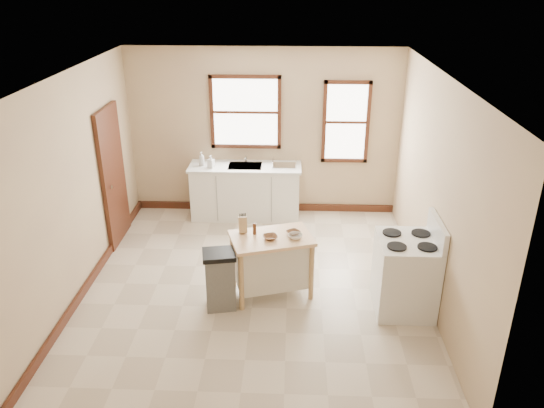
{
  "coord_description": "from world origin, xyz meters",
  "views": [
    {
      "loc": [
        0.48,
        -6.03,
        3.93
      ],
      "look_at": [
        0.22,
        0.4,
        1.04
      ],
      "focal_mm": 35.0,
      "sensor_mm": 36.0,
      "label": 1
    }
  ],
  "objects": [
    {
      "name": "knife_block",
      "position": [
        -0.13,
        -0.02,
        0.92
      ],
      "size": [
        0.12,
        0.12,
        0.2
      ],
      "primitive_type": null,
      "rotation": [
        0.0,
        0.0,
        0.23
      ],
      "color": "tan",
      "rests_on": "kitchen_island"
    },
    {
      "name": "baseboard_back",
      "position": [
        0.0,
        2.47,
        0.06
      ],
      "size": [
        4.5,
        0.04,
        0.12
      ],
      "primitive_type": "cube",
      "color": "#3C2210",
      "rests_on": "ground"
    },
    {
      "name": "soap_bottle_a",
      "position": [
        -1.01,
        2.18,
        1.04
      ],
      "size": [
        0.11,
        0.11,
        0.23
      ],
      "primitive_type": "imported",
      "rotation": [
        0.0,
        0.0,
        -0.31
      ],
      "color": "#B2B2B2",
      "rests_on": "sink_counter"
    },
    {
      "name": "kitchen_island",
      "position": [
        0.23,
        -0.13,
        0.41
      ],
      "size": [
        1.15,
        0.91,
        0.82
      ],
      "primitive_type": null,
      "rotation": [
        0.0,
        0.0,
        0.3
      ],
      "color": "tan",
      "rests_on": "ground"
    },
    {
      "name": "baseboard_left",
      "position": [
        -2.22,
        0.0,
        0.06
      ],
      "size": [
        0.04,
        5.0,
        0.12
      ],
      "primitive_type": "cube",
      "color": "#3C2210",
      "rests_on": "ground"
    },
    {
      "name": "ceiling",
      "position": [
        0.0,
        0.0,
        2.8
      ],
      "size": [
        5.0,
        5.0,
        0.0
      ],
      "primitive_type": "plane",
      "rotation": [
        3.14,
        0.0,
        0.0
      ],
      "color": "white",
      "rests_on": "ground"
    },
    {
      "name": "soap_bottle_b",
      "position": [
        -0.85,
        2.1,
        1.02
      ],
      "size": [
        0.12,
        0.12,
        0.21
      ],
      "primitive_type": "imported",
      "rotation": [
        0.0,
        0.0,
        -0.38
      ],
      "color": "#B2B2B2",
      "rests_on": "sink_counter"
    },
    {
      "name": "door_left",
      "position": [
        -2.21,
        1.3,
        1.05
      ],
      "size": [
        0.06,
        0.9,
        2.1
      ],
      "primitive_type": "cube",
      "color": "#3C2210",
      "rests_on": "ground"
    },
    {
      "name": "wall_left",
      "position": [
        -2.25,
        0.0,
        1.4
      ],
      "size": [
        0.04,
        5.0,
        2.8
      ],
      "primitive_type": "cube",
      "color": "tan",
      "rests_on": "ground"
    },
    {
      "name": "bowl_a",
      "position": [
        0.22,
        -0.18,
        0.85
      ],
      "size": [
        0.23,
        0.23,
        0.04
      ],
      "primitive_type": "imported",
      "rotation": [
        0.0,
        0.0,
        0.32
      ],
      "color": "brown",
      "rests_on": "kitchen_island"
    },
    {
      "name": "bowl_b",
      "position": [
        0.51,
        -0.05,
        0.84
      ],
      "size": [
        0.23,
        0.23,
        0.04
      ],
      "primitive_type": "imported",
      "rotation": [
        0.0,
        0.0,
        0.62
      ],
      "color": "brown",
      "rests_on": "kitchen_island"
    },
    {
      "name": "sink_counter",
      "position": [
        -0.3,
        2.2,
        0.46
      ],
      "size": [
        1.86,
        0.62,
        0.92
      ],
      "primitive_type": null,
      "color": "white",
      "rests_on": "ground"
    },
    {
      "name": "window_main",
      "position": [
        -0.3,
        2.48,
        1.75
      ],
      "size": [
        1.17,
        0.06,
        1.22
      ],
      "primitive_type": null,
      "color": "#3C2210",
      "rests_on": "wall_back"
    },
    {
      "name": "wall_right",
      "position": [
        2.25,
        0.0,
        1.4
      ],
      "size": [
        0.04,
        5.0,
        2.8
      ],
      "primitive_type": "cube",
      "color": "tan",
      "rests_on": "ground"
    },
    {
      "name": "pepper_grinder",
      "position": [
        0.02,
        -0.06,
        0.9
      ],
      "size": [
        0.05,
        0.05,
        0.15
      ],
      "primitive_type": "cylinder",
      "rotation": [
        0.0,
        0.0,
        0.21
      ],
      "color": "#472513",
      "rests_on": "kitchen_island"
    },
    {
      "name": "trash_bin",
      "position": [
        -0.39,
        -0.47,
        0.39
      ],
      "size": [
        0.45,
        0.4,
        0.78
      ],
      "primitive_type": null,
      "rotation": [
        0.0,
        0.0,
        0.19
      ],
      "color": "#60605E",
      "rests_on": "ground"
    },
    {
      "name": "window_side",
      "position": [
        1.35,
        2.48,
        1.6
      ],
      "size": [
        0.77,
        0.06,
        1.37
      ],
      "primitive_type": null,
      "color": "#3C2210",
      "rests_on": "wall_back"
    },
    {
      "name": "faucet",
      "position": [
        -0.3,
        2.38,
        1.03
      ],
      "size": [
        0.03,
        0.03,
        0.22
      ],
      "primitive_type": "cylinder",
      "color": "silver",
      "rests_on": "sink_counter"
    },
    {
      "name": "wall_back",
      "position": [
        0.0,
        2.5,
        1.4
      ],
      "size": [
        4.5,
        0.04,
        2.8
      ],
      "primitive_type": "cube",
      "color": "tan",
      "rests_on": "ground"
    },
    {
      "name": "bowl_c",
      "position": [
        0.53,
        -0.16,
        0.85
      ],
      "size": [
        0.18,
        0.18,
        0.06
      ],
      "primitive_type": "imported",
      "rotation": [
        0.0,
        0.0,
        0.02
      ],
      "color": "silver",
      "rests_on": "kitchen_island"
    },
    {
      "name": "floor",
      "position": [
        0.0,
        0.0,
        0.0
      ],
      "size": [
        5.0,
        5.0,
        0.0
      ],
      "primitive_type": "plane",
      "color": "beige",
      "rests_on": "ground"
    },
    {
      "name": "gas_stove",
      "position": [
        1.89,
        -0.39,
        0.61
      ],
      "size": [
        0.76,
        0.77,
        1.22
      ],
      "primitive_type": null,
      "color": "silver",
      "rests_on": "ground"
    },
    {
      "name": "dish_rack",
      "position": [
        0.35,
        2.21,
        0.97
      ],
      "size": [
        0.47,
        0.41,
        0.1
      ],
      "primitive_type": null,
      "rotation": [
        0.0,
        0.0,
        -0.33
      ],
      "color": "silver",
      "rests_on": "sink_counter"
    }
  ]
}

